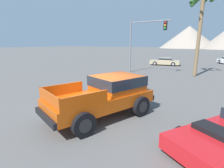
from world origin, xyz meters
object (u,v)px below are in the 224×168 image
object	(u,v)px
orange_pickup_truck	(107,93)
traffic_light_main	(145,36)
palm_tree_short	(201,13)
parked_car_tan	(165,61)

from	to	relation	value
orange_pickup_truck	traffic_light_main	xyz separation A→B (m)	(-2.87, 12.25, 3.06)
orange_pickup_truck	traffic_light_main	bearing A→B (deg)	123.68
orange_pickup_truck	palm_tree_short	xyz separation A→B (m)	(2.35, 13.32, 5.14)
orange_pickup_truck	palm_tree_short	bearing A→B (deg)	100.50
orange_pickup_truck	parked_car_tan	xyz separation A→B (m)	(-2.72, 21.10, -0.46)
traffic_light_main	parked_car_tan	bearing A→B (deg)	88.99
orange_pickup_truck	parked_car_tan	distance (m)	21.27
palm_tree_short	parked_car_tan	bearing A→B (deg)	123.06
parked_car_tan	traffic_light_main	size ratio (longest dim) A/B	0.78
parked_car_tan	traffic_light_main	bearing A→B (deg)	170.93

